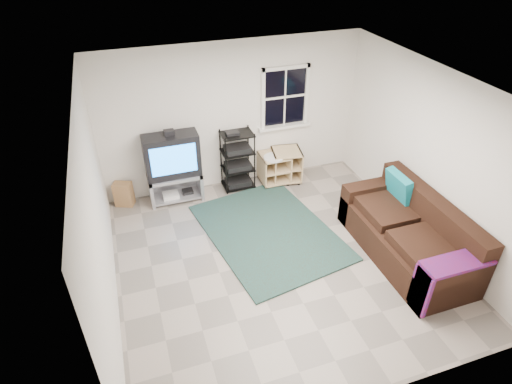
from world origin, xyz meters
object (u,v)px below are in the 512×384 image
object	(u,v)px
av_rack	(238,164)
side_table_right	(273,166)
tv_unit	(173,162)
sofa	(409,235)
side_table_left	(286,163)

from	to	relation	value
av_rack	side_table_right	distance (m)	0.70
tv_unit	sofa	size ratio (longest dim) A/B	0.60
sofa	side_table_left	bearing A→B (deg)	109.23
side_table_left	sofa	xyz separation A→B (m)	(0.89, -2.56, 0.03)
av_rack	sofa	bearing A→B (deg)	-54.76
tv_unit	side_table_right	xyz separation A→B (m)	(1.83, -0.00, -0.40)
tv_unit	side_table_left	xyz separation A→B (m)	(2.07, 0.01, -0.41)
av_rack	side_table_left	bearing A→B (deg)	-1.01
av_rack	sofa	distance (m)	3.16
av_rack	side_table_left	size ratio (longest dim) A/B	1.82
side_table_left	side_table_right	distance (m)	0.25
tv_unit	side_table_right	bearing A→B (deg)	-0.04
av_rack	side_table_right	xyz separation A→B (m)	(0.68, -0.03, -0.15)
side_table_right	av_rack	bearing A→B (deg)	177.62
tv_unit	side_table_right	size ratio (longest dim) A/B	2.24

